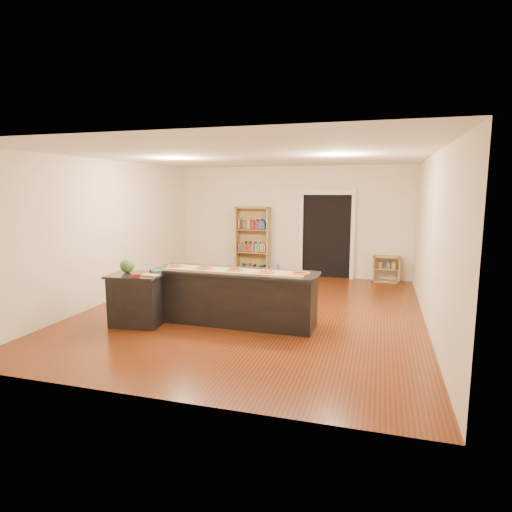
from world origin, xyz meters
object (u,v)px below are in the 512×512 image
(low_shelf, at_px, (386,269))
(kitchen_island, at_px, (235,297))
(bookshelf, at_px, (253,241))
(waste_bin, at_px, (275,271))
(side_counter, at_px, (137,299))
(watermelon, at_px, (127,266))

(low_shelf, bearing_deg, kitchen_island, -120.94)
(kitchen_island, relative_size, bookshelf, 1.54)
(bookshelf, bearing_deg, waste_bin, -15.21)
(kitchen_island, bearing_deg, side_counter, -159.84)
(bookshelf, relative_size, low_shelf, 2.78)
(kitchen_island, distance_m, bookshelf, 4.20)
(waste_bin, height_order, watermelon, watermelon)
(side_counter, height_order, watermelon, watermelon)
(side_counter, distance_m, low_shelf, 6.10)
(kitchen_island, xyz_separation_m, watermelon, (-1.72, -0.47, 0.52))
(kitchen_island, height_order, waste_bin, kitchen_island)
(kitchen_island, relative_size, side_counter, 3.16)
(kitchen_island, distance_m, waste_bin, 3.92)
(side_counter, bearing_deg, waste_bin, 67.91)
(low_shelf, relative_size, waste_bin, 1.91)
(side_counter, xyz_separation_m, bookshelf, (0.61, 4.60, 0.46))
(bookshelf, height_order, waste_bin, bookshelf)
(waste_bin, xyz_separation_m, watermelon, (-1.45, -4.37, 0.81))
(watermelon, bearing_deg, side_counter, -16.30)
(low_shelf, bearing_deg, watermelon, -132.42)
(side_counter, bearing_deg, watermelon, 157.48)
(side_counter, relative_size, watermelon, 3.71)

